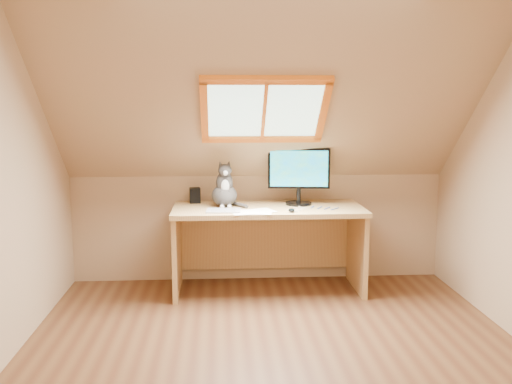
{
  "coord_description": "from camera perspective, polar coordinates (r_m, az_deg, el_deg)",
  "views": [
    {
      "loc": [
        -0.36,
        -3.57,
        1.67
      ],
      "look_at": [
        -0.07,
        1.0,
        0.96
      ],
      "focal_mm": 40.0,
      "sensor_mm": 36.0,
      "label": 1
    }
  ],
  "objects": [
    {
      "name": "papers",
      "position": [
        4.79,
        -0.18,
        -2.04
      ],
      "size": [
        0.35,
        0.3,
        0.01
      ],
      "color": "white",
      "rests_on": "desk"
    },
    {
      "name": "mouse",
      "position": [
        4.82,
        3.58,
        -1.84
      ],
      "size": [
        0.07,
        0.1,
        0.03
      ],
      "primitive_type": "ellipsoid",
      "rotation": [
        0.0,
        0.0,
        -0.15
      ],
      "color": "black",
      "rests_on": "desk"
    },
    {
      "name": "cat",
      "position": [
        5.06,
        -3.18,
        0.22
      ],
      "size": [
        0.25,
        0.29,
        0.42
      ],
      "color": "#3E3937",
      "rests_on": "desk"
    },
    {
      "name": "room_shell",
      "position": [
        3.51,
        2.27,
        4.86
      ],
      "size": [
        3.52,
        3.52,
        2.41
      ],
      "color": "tan",
      "rests_on": "ground"
    },
    {
      "name": "monitor",
      "position": [
        5.13,
        4.31,
        1.97
      ],
      "size": [
        0.56,
        0.24,
        0.51
      ],
      "color": "black",
      "rests_on": "desk"
    },
    {
      "name": "graphics_tablet",
      "position": [
        4.85,
        -3.27,
        -1.88
      ],
      "size": [
        0.3,
        0.23,
        0.01
      ],
      "primitive_type": "cube",
      "rotation": [
        0.0,
        0.0,
        -0.08
      ],
      "color": "#B2B2B7",
      "rests_on": "desk"
    },
    {
      "name": "cables",
      "position": [
        4.98,
        5.75,
        -1.63
      ],
      "size": [
        0.51,
        0.26,
        0.01
      ],
      "color": "silver",
      "rests_on": "desk"
    },
    {
      "name": "ground",
      "position": [
        3.96,
        2.0,
        -16.15
      ],
      "size": [
        3.5,
        3.5,
        0.0
      ],
      "primitive_type": "plane",
      "color": "brown",
      "rests_on": "ground"
    },
    {
      "name": "desk_speaker",
      "position": [
        5.28,
        -6.12,
        -0.34
      ],
      "size": [
        0.11,
        0.11,
        0.14
      ],
      "primitive_type": "cube",
      "rotation": [
        0.0,
        0.0,
        0.11
      ],
      "color": "black",
      "rests_on": "desk"
    },
    {
      "name": "desk",
      "position": [
        5.17,
        1.15,
        -3.87
      ],
      "size": [
        1.68,
        0.74,
        0.77
      ],
      "color": "tan",
      "rests_on": "ground"
    }
  ]
}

